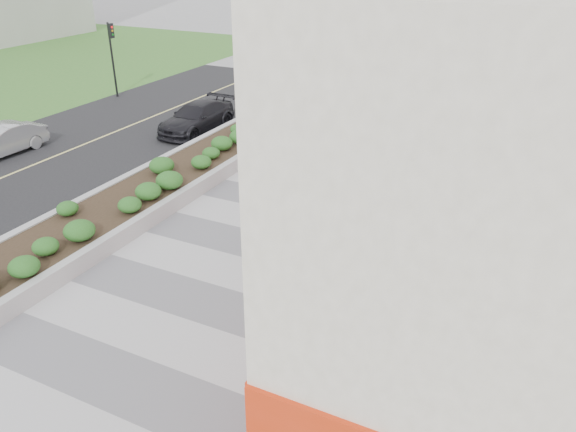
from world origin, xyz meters
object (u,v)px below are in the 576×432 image
at_px(planter, 162,181).
at_px(skateboarder, 263,224).
at_px(traffic_signal_far, 112,49).
at_px(car_dark, 197,117).
at_px(traffic_signal_near, 258,61).
at_px(car_silver, 1,141).

relative_size(planter, skateboarder, 12.15).
relative_size(traffic_signal_far, car_dark, 0.90).
height_order(traffic_signal_near, skateboarder, traffic_signal_near).
height_order(planter, traffic_signal_far, traffic_signal_far).
bearing_deg(traffic_signal_far, skateboarder, -36.28).
bearing_deg(traffic_signal_near, traffic_signal_far, -176.89).
xyz_separation_m(car_silver, car_dark, (5.62, 6.48, 0.03)).
bearing_deg(traffic_signal_near, skateboarder, -60.44).
distance_m(planter, car_dark, 7.29).
relative_size(traffic_signal_far, car_silver, 1.08).
bearing_deg(planter, skateboarder, -19.91).
bearing_deg(skateboarder, planter, 171.53).
bearing_deg(planter, car_dark, 114.30).
bearing_deg(traffic_signal_far, car_silver, -76.77).
distance_m(traffic_signal_far, skateboarder, 20.25).
bearing_deg(skateboarder, traffic_signal_far, 155.15).
xyz_separation_m(traffic_signal_near, car_dark, (-1.27, -3.86, -2.09)).
xyz_separation_m(skateboarder, car_silver, (-13.94, 2.09, -0.11)).
bearing_deg(traffic_signal_far, car_dark, -22.94).
height_order(traffic_signal_near, traffic_signal_far, same).
relative_size(traffic_signal_near, traffic_signal_far, 1.00).
bearing_deg(traffic_signal_far, planter, -42.46).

